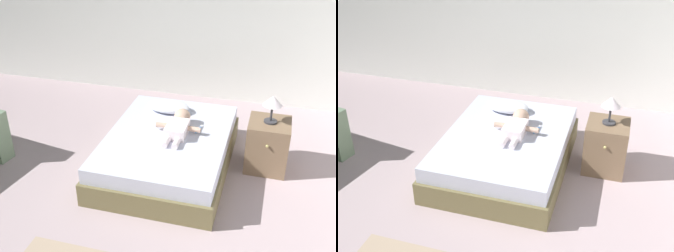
# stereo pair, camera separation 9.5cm
# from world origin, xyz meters

# --- Properties ---
(ground_plane) EXTENTS (8.00, 8.00, 0.00)m
(ground_plane) POSITION_xyz_m (0.00, 0.00, 0.00)
(ground_plane) COLOR #AF999F
(bed) EXTENTS (1.30, 1.79, 0.40)m
(bed) POSITION_xyz_m (0.26, 1.06, 0.20)
(bed) COLOR brown
(bed) RESTS_ON ground_plane
(pillow) EXTENTS (0.50, 0.29, 0.12)m
(pillow) POSITION_xyz_m (0.12, 1.58, 0.46)
(pillow) COLOR white
(pillow) RESTS_ON bed
(baby) EXTENTS (0.49, 0.64, 0.18)m
(baby) POSITION_xyz_m (0.35, 1.15, 0.47)
(baby) COLOR white
(baby) RESTS_ON bed
(toothbrush) EXTENTS (0.04, 0.16, 0.02)m
(toothbrush) POSITION_xyz_m (0.55, 1.24, 0.41)
(toothbrush) COLOR #2F8DE9
(toothbrush) RESTS_ON bed
(nightstand) EXTENTS (0.43, 0.46, 0.55)m
(nightstand) POSITION_xyz_m (1.29, 1.33, 0.28)
(nightstand) COLOR #7B6046
(nightstand) RESTS_ON ground_plane
(lamp) EXTENTS (0.20, 0.20, 0.30)m
(lamp) POSITION_xyz_m (1.29, 1.33, 0.78)
(lamp) COLOR #333338
(lamp) RESTS_ON nightstand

